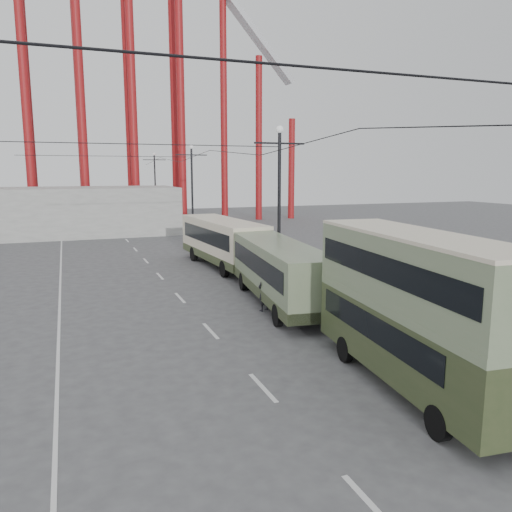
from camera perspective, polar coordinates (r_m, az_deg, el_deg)
name	(u,v)px	position (r m, az deg, el deg)	size (l,w,h in m)	color
ground	(361,446)	(13.32, 11.88, -20.52)	(160.00, 160.00, 0.00)	#49494B
road_markings	(169,283)	(30.56, -9.90, -3.09)	(12.52, 120.00, 0.01)	silver
lamp_post_mid	(279,205)	(30.17, 2.66, 5.86)	(3.20, 0.44, 9.32)	black
lamp_post_far	(192,192)	(51.08, -7.30, 7.32)	(3.20, 0.44, 9.32)	black
lamp_post_distant	(155,186)	(72.63, -11.44, 7.86)	(3.20, 0.44, 9.32)	black
roller_coaster	(90,35)	(68.58, -18.47, 22.87)	(52.95, 5.00, 55.48)	maroon
fairground_shed	(70,211)	(56.76, -20.46, 4.81)	(22.00, 10.00, 5.00)	gray
double_decker_bus	(414,303)	(15.90, 17.65, -5.15)	(3.18, 9.22, 4.85)	#313D21
single_decker_green	(279,270)	(25.23, 2.62, -1.59)	(3.83, 11.20, 3.10)	#6F805D
single_decker_cream	(223,240)	(35.19, -3.83, 1.79)	(3.38, 10.84, 3.32)	beige
pedestrian	(264,291)	(24.06, 0.90, -4.03)	(0.71, 0.47, 1.94)	#232227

